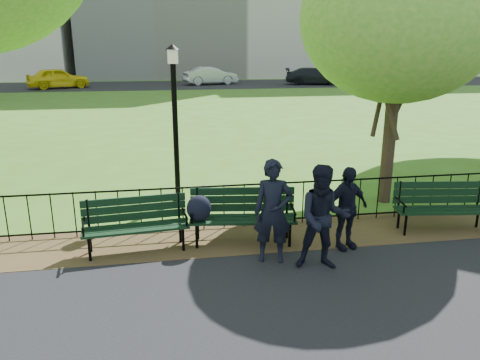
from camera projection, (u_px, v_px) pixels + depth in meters
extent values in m
plane|color=#40651A|center=(302.00, 271.00, 7.52)|extent=(120.00, 120.00, 0.00)
cube|color=#3D2D19|center=(279.00, 234.00, 8.94)|extent=(60.00, 1.60, 0.01)
cube|color=black|center=(186.00, 85.00, 40.64)|extent=(70.00, 9.00, 0.01)
cylinder|color=black|center=(274.00, 183.00, 9.17)|extent=(24.00, 0.04, 0.04)
cylinder|color=black|center=(274.00, 220.00, 9.38)|extent=(24.00, 0.04, 0.04)
cylinder|color=black|center=(274.00, 204.00, 9.29)|extent=(0.02, 0.02, 0.90)
cube|color=black|center=(243.00, 219.00, 8.41)|extent=(1.96, 0.75, 0.04)
cube|color=black|center=(242.00, 195.00, 8.57)|extent=(1.90, 0.28, 0.48)
cylinder|color=black|center=(197.00, 236.00, 8.27)|extent=(0.05, 0.05, 0.48)
cylinder|color=black|center=(290.00, 235.00, 8.32)|extent=(0.05, 0.05, 0.48)
cylinder|color=black|center=(198.00, 228.00, 8.63)|extent=(0.05, 0.05, 0.48)
cylinder|color=black|center=(287.00, 227.00, 8.69)|extent=(0.05, 0.05, 0.48)
cylinder|color=black|center=(192.00, 210.00, 8.33)|extent=(0.12, 0.59, 0.04)
cylinder|color=black|center=(293.00, 209.00, 8.39)|extent=(0.12, 0.59, 0.04)
ellipsoid|color=black|center=(199.00, 208.00, 8.21)|extent=(0.47, 0.36, 0.48)
cube|color=black|center=(136.00, 228.00, 8.08)|extent=(1.85, 0.66, 0.04)
cube|color=black|center=(134.00, 204.00, 8.22)|extent=(1.80, 0.22, 0.45)
cylinder|color=black|center=(89.00, 249.00, 7.78)|extent=(0.05, 0.05, 0.45)
cylinder|color=black|center=(183.00, 239.00, 8.17)|extent=(0.05, 0.05, 0.45)
cylinder|color=black|center=(90.00, 241.00, 8.11)|extent=(0.05, 0.05, 0.45)
cylinder|color=black|center=(180.00, 232.00, 8.51)|extent=(0.05, 0.05, 0.45)
cylinder|color=black|center=(83.00, 223.00, 7.81)|extent=(0.10, 0.56, 0.04)
cylinder|color=black|center=(185.00, 214.00, 8.24)|extent=(0.10, 0.56, 0.04)
cube|color=black|center=(444.00, 210.00, 8.95)|extent=(1.86, 0.72, 0.04)
cube|color=black|center=(440.00, 189.00, 9.10)|extent=(1.80, 0.28, 0.45)
cylinder|color=black|center=(405.00, 225.00, 8.82)|extent=(0.05, 0.05, 0.45)
cylinder|color=black|center=(399.00, 218.00, 9.16)|extent=(0.05, 0.05, 0.45)
cylinder|color=black|center=(478.00, 217.00, 9.21)|extent=(0.05, 0.05, 0.45)
cylinder|color=black|center=(400.00, 202.00, 8.87)|extent=(0.12, 0.56, 0.04)
cylinder|color=black|center=(178.00, 199.00, 10.75)|extent=(0.28, 0.28, 0.16)
cylinder|color=black|center=(176.00, 135.00, 10.32)|extent=(0.12, 0.12, 3.16)
cube|color=beige|center=(173.00, 56.00, 9.85)|extent=(0.22, 0.22, 0.30)
cone|color=black|center=(172.00, 47.00, 9.79)|extent=(0.32, 0.32, 0.12)
cylinder|color=#2D2116|center=(388.00, 149.00, 10.49)|extent=(0.28, 0.28, 2.47)
ellipsoid|color=#529B2E|center=(400.00, 17.00, 9.70)|extent=(4.17, 4.17, 3.54)
imported|color=black|center=(273.00, 211.00, 7.65)|extent=(0.71, 0.55, 1.73)
imported|color=black|center=(323.00, 218.00, 7.39)|extent=(0.91, 0.61, 1.72)
imported|color=black|center=(346.00, 208.00, 8.15)|extent=(0.94, 0.58, 1.49)
imported|color=yellow|center=(58.00, 78.00, 37.30)|extent=(5.11, 3.52, 1.61)
imported|color=#ADAFB5|center=(210.00, 76.00, 40.66)|extent=(4.90, 2.69, 1.53)
imported|color=black|center=(314.00, 76.00, 40.77)|extent=(5.27, 3.09, 1.43)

